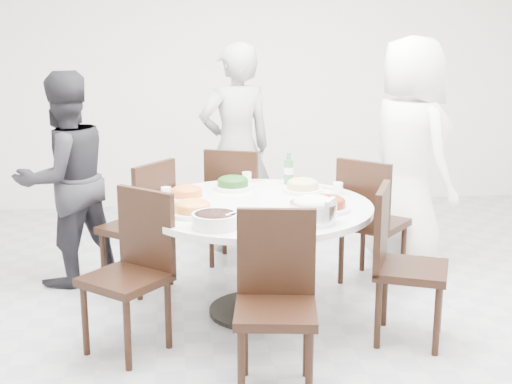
{
  "coord_description": "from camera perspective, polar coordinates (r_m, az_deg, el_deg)",
  "views": [
    {
      "loc": [
        -0.87,
        -4.33,
        1.92
      ],
      "look_at": [
        -0.34,
        0.14,
        0.82
      ],
      "focal_mm": 50.0,
      "sensor_mm": 36.0,
      "label": 1
    }
  ],
  "objects": [
    {
      "name": "diner_left",
      "position": [
        5.35,
        -15.04,
        0.99
      ],
      "size": [
        0.96,
        0.93,
        1.56
      ],
      "primitive_type": "imported",
      "rotation": [
        0.0,
        0.0,
        3.78
      ],
      "color": "black",
      "rests_on": "floor"
    },
    {
      "name": "wall_back",
      "position": [
        7.4,
        -0.02,
        9.71
      ],
      "size": [
        6.0,
        0.01,
        2.8
      ],
      "primitive_type": "cube",
      "color": "white",
      "rests_on": "ground"
    },
    {
      "name": "chair_nw",
      "position": [
        5.2,
        -9.61,
        -2.61
      ],
      "size": [
        0.59,
        0.59,
        0.95
      ],
      "primitive_type": "cube",
      "rotation": [
        0.0,
        0.0,
        4.02
      ],
      "color": "black",
      "rests_on": "floor"
    },
    {
      "name": "chair_s",
      "position": [
        3.71,
        1.59,
        -9.2
      ],
      "size": [
        0.48,
        0.48,
        0.95
      ],
      "primitive_type": "cube",
      "rotation": [
        0.0,
        0.0,
        6.13
      ],
      "color": "black",
      "rests_on": "floor"
    },
    {
      "name": "chopsticks",
      "position": [
        5.23,
        -1.16,
        0.87
      ],
      "size": [
        0.24,
        0.04,
        0.01
      ],
      "primitive_type": null,
      "color": "tan",
      "rests_on": "dining_table"
    },
    {
      "name": "dish_pale",
      "position": [
        4.93,
        3.75,
        0.44
      ],
      "size": [
        0.28,
        0.28,
        0.08
      ],
      "primitive_type": "cylinder",
      "color": "white",
      "rests_on": "dining_table"
    },
    {
      "name": "chair_se",
      "position": [
        4.39,
        12.35,
        -5.82
      ],
      "size": [
        0.55,
        0.55,
        0.95
      ],
      "primitive_type": "cube",
      "rotation": [
        0.0,
        0.0,
        7.45
      ],
      "color": "black",
      "rests_on": "floor"
    },
    {
      "name": "diner_middle",
      "position": [
        5.92,
        -1.63,
        3.5
      ],
      "size": [
        0.72,
        0.58,
        1.73
      ],
      "primitive_type": "imported",
      "rotation": [
        0.0,
        0.0,
        3.43
      ],
      "color": "black",
      "rests_on": "floor"
    },
    {
      "name": "floor",
      "position": [
        4.82,
        4.26,
        -9.81
      ],
      "size": [
        6.0,
        6.0,
        0.01
      ],
      "primitive_type": "cube",
      "color": "#ABABB0",
      "rests_on": "ground"
    },
    {
      "name": "dish_redbrown",
      "position": [
        4.47,
        5.68,
        -1.03
      ],
      "size": [
        0.3,
        0.3,
        0.07
      ],
      "primitive_type": "cylinder",
      "color": "white",
      "rests_on": "dining_table"
    },
    {
      "name": "tea_cups",
      "position": [
        5.19,
        -1.07,
        1.17
      ],
      "size": [
        0.07,
        0.07,
        0.08
      ],
      "primitive_type": "cylinder",
      "color": "white",
      "rests_on": "dining_table"
    },
    {
      "name": "diner_right",
      "position": [
        5.64,
        12.14,
        3.0
      ],
      "size": [
        0.84,
        1.02,
        1.8
      ],
      "primitive_type": "imported",
      "rotation": [
        0.0,
        0.0,
        1.92
      ],
      "color": "white",
      "rests_on": "floor"
    },
    {
      "name": "dish_orange",
      "position": [
        4.74,
        -5.55,
        -0.18
      ],
      "size": [
        0.26,
        0.26,
        0.07
      ],
      "primitive_type": "cylinder",
      "color": "white",
      "rests_on": "dining_table"
    },
    {
      "name": "beverage_bottle",
      "position": [
        5.15,
        2.63,
        1.9
      ],
      "size": [
        0.07,
        0.07,
        0.23
      ],
      "primitive_type": "cylinder",
      "color": "#317C3C",
      "rests_on": "dining_table"
    },
    {
      "name": "soup_bowl",
      "position": [
        4.1,
        -3.28,
        -2.28
      ],
      "size": [
        0.27,
        0.27,
        0.08
      ],
      "primitive_type": "cylinder",
      "color": "white",
      "rests_on": "dining_table"
    },
    {
      "name": "chair_sw",
      "position": [
        4.21,
        -10.43,
        -6.58
      ],
      "size": [
        0.59,
        0.59,
        0.95
      ],
      "primitive_type": "cube",
      "rotation": [
        0.0,
        0.0,
        5.56
      ],
      "color": "black",
      "rests_on": "floor"
    },
    {
      "name": "dining_table",
      "position": [
        4.71,
        0.07,
        -5.41
      ],
      "size": [
        1.5,
        1.5,
        0.75
      ],
      "primitive_type": "cylinder",
      "color": "white",
      "rests_on": "floor"
    },
    {
      "name": "dish_tofu",
      "position": [
        4.36,
        -5.09,
        -1.39
      ],
      "size": [
        0.28,
        0.28,
        0.07
      ],
      "primitive_type": "cylinder",
      "color": "white",
      "rests_on": "dining_table"
    },
    {
      "name": "rice_bowl",
      "position": [
        4.21,
        4.58,
        -1.62
      ],
      "size": [
        0.28,
        0.28,
        0.12
      ],
      "primitive_type": "cylinder",
      "color": "silver",
      "rests_on": "dining_table"
    },
    {
      "name": "chair_ne",
      "position": [
        5.31,
        9.41,
        -2.25
      ],
      "size": [
        0.59,
        0.59,
        0.95
      ],
      "primitive_type": "cube",
      "rotation": [
        0.0,
        0.0,
        2.4
      ],
      "color": "black",
      "rests_on": "floor"
    },
    {
      "name": "dish_greens",
      "position": [
        5.01,
        -1.86,
        0.63
      ],
      "size": [
        0.28,
        0.28,
        0.07
      ],
      "primitive_type": "cylinder",
      "color": "white",
      "rests_on": "dining_table"
    },
    {
      "name": "chair_n",
      "position": [
        5.65,
        -1.44,
        -1.08
      ],
      "size": [
        0.55,
        0.55,
        0.95
      ],
      "primitive_type": "cube",
      "rotation": [
        0.0,
        0.0,
        2.76
      ],
      "color": "black",
      "rests_on": "floor"
    }
  ]
}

